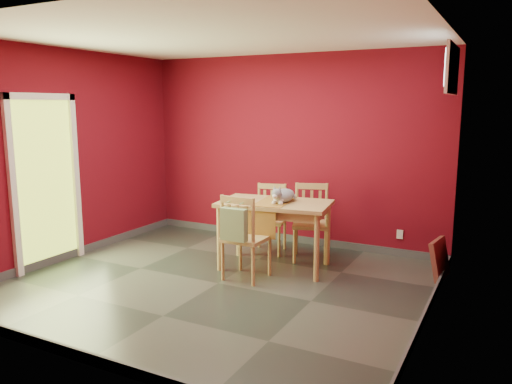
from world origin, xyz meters
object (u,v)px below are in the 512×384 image
at_px(chair_far_left, 270,218).
at_px(dining_table, 275,210).
at_px(chair_near, 244,236).
at_px(tote_bag, 234,224).
at_px(picture_frame, 440,259).
at_px(cat, 284,193).
at_px(chair_far_right, 311,221).

bearing_deg(chair_far_left, dining_table, -58.99).
bearing_deg(chair_far_left, chair_near, -78.36).
xyz_separation_m(dining_table, chair_near, (-0.12, -0.54, -0.22)).
relative_size(tote_bag, picture_frame, 0.90).
xyz_separation_m(chair_near, cat, (0.24, 0.56, 0.44)).
bearing_deg(picture_frame, dining_table, -163.82).
relative_size(chair_near, picture_frame, 2.11).
relative_size(dining_table, tote_bag, 3.34).
xyz_separation_m(dining_table, chair_far_right, (0.26, 0.56, -0.23)).
xyz_separation_m(chair_far_right, picture_frame, (1.61, -0.01, -0.27)).
distance_m(dining_table, chair_near, 0.60).
height_order(chair_near, cat, cat).
height_order(chair_far_left, cat, cat).
height_order(chair_far_right, picture_frame, chair_far_right).
bearing_deg(cat, dining_table, 156.13).
relative_size(chair_far_right, chair_near, 0.98).
bearing_deg(picture_frame, chair_near, -151.45).
xyz_separation_m(dining_table, tote_bag, (-0.13, -0.77, -0.03)).
bearing_deg(dining_table, cat, 8.69).
xyz_separation_m(dining_table, chair_far_left, (-0.36, 0.60, -0.25)).
xyz_separation_m(dining_table, picture_frame, (1.87, 0.54, -0.50)).
xyz_separation_m(chair_far_left, cat, (0.47, -0.58, 0.47)).
relative_size(dining_table, cat, 3.09).
height_order(dining_table, cat, cat).
distance_m(dining_table, cat, 0.25).
bearing_deg(picture_frame, chair_far_right, 179.52).
height_order(chair_far_right, chair_near, chair_near).
distance_m(chair_far_left, chair_near, 1.17).
height_order(dining_table, chair_far_left, chair_far_left).
xyz_separation_m(chair_far_right, cat, (-0.15, -0.54, 0.45)).
bearing_deg(cat, chair_far_left, 96.47).
distance_m(chair_far_right, chair_near, 1.16).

